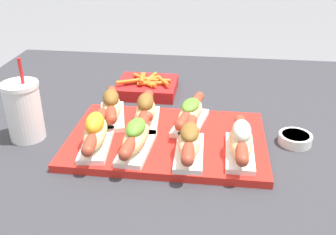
% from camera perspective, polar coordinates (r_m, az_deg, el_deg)
% --- Properties ---
extents(patio_table, '(1.23, 1.19, 0.71)m').
position_cam_1_polar(patio_table, '(1.22, -2.01, -16.31)').
color(patio_table, '#333338').
rests_on(patio_table, ground_plane).
extents(serving_tray, '(0.46, 0.31, 0.02)m').
position_cam_1_polar(serving_tray, '(0.93, -0.15, -3.24)').
color(serving_tray, red).
rests_on(serving_tray, patio_table).
extents(hot_dog_0, '(0.08, 0.20, 0.08)m').
position_cam_1_polar(hot_dog_0, '(0.89, -10.46, -2.16)').
color(hot_dog_0, white).
rests_on(hot_dog_0, serving_tray).
extents(hot_dog_1, '(0.07, 0.20, 0.07)m').
position_cam_1_polar(hot_dog_1, '(0.86, -4.65, -2.80)').
color(hot_dog_1, white).
rests_on(hot_dog_1, serving_tray).
extents(hot_dog_2, '(0.06, 0.20, 0.07)m').
position_cam_1_polar(hot_dog_2, '(0.84, 3.14, -3.47)').
color(hot_dog_2, white).
rests_on(hot_dog_2, serving_tray).
extents(hot_dog_3, '(0.06, 0.20, 0.08)m').
position_cam_1_polar(hot_dog_3, '(0.85, 10.51, -3.34)').
color(hot_dog_3, white).
rests_on(hot_dog_3, serving_tray).
extents(hot_dog_4, '(0.10, 0.19, 0.08)m').
position_cam_1_polar(hot_dog_4, '(1.01, -8.17, 1.70)').
color(hot_dog_4, white).
rests_on(hot_dog_4, serving_tray).
extents(hot_dog_5, '(0.07, 0.20, 0.08)m').
position_cam_1_polar(hot_dog_5, '(0.97, -3.26, 0.98)').
color(hot_dog_5, white).
rests_on(hot_dog_5, serving_tray).
extents(hot_dog_6, '(0.09, 0.19, 0.07)m').
position_cam_1_polar(hot_dog_6, '(0.97, 3.27, 0.66)').
color(hot_dog_6, white).
rests_on(hot_dog_6, serving_tray).
extents(sauce_bowl, '(0.08, 0.08, 0.02)m').
position_cam_1_polar(sauce_bowl, '(0.98, 17.97, -2.91)').
color(sauce_bowl, white).
rests_on(sauce_bowl, patio_table).
extents(drink_cup, '(0.09, 0.09, 0.20)m').
position_cam_1_polar(drink_cup, '(0.99, -20.18, 0.92)').
color(drink_cup, white).
rests_on(drink_cup, patio_table).
extents(fries_basket, '(0.18, 0.16, 0.06)m').
position_cam_1_polar(fries_basket, '(1.20, -3.04, 4.51)').
color(fries_basket, red).
rests_on(fries_basket, patio_table).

